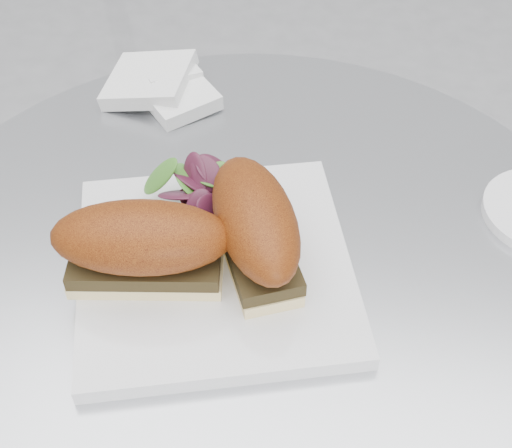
# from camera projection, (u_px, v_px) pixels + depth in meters

# --- Properties ---
(table) EXTENTS (0.70, 0.70, 0.73)m
(table) POSITION_uv_depth(u_px,v_px,m) (252.00, 396.00, 0.84)
(table) COLOR silver
(table) RESTS_ON ground
(plate) EXTENTS (0.30, 0.30, 0.02)m
(plate) POSITION_uv_depth(u_px,v_px,m) (215.00, 266.00, 0.65)
(plate) COLOR silver
(plate) RESTS_ON table
(sandwich_left) EXTENTS (0.16, 0.09, 0.08)m
(sandwich_left) POSITION_uv_depth(u_px,v_px,m) (142.00, 244.00, 0.60)
(sandwich_left) COLOR beige
(sandwich_left) RESTS_ON plate
(sandwich_right) EXTENTS (0.12, 0.16, 0.08)m
(sandwich_right) POSITION_uv_depth(u_px,v_px,m) (255.00, 225.00, 0.62)
(sandwich_right) COLOR beige
(sandwich_right) RESTS_ON plate
(salad) EXTENTS (0.11, 0.11, 0.05)m
(salad) POSITION_uv_depth(u_px,v_px,m) (210.00, 184.00, 0.68)
(salad) COLOR #538F2E
(salad) RESTS_ON plate
(napkin) EXTENTS (0.16, 0.16, 0.02)m
(napkin) POSITION_uv_depth(u_px,v_px,m) (165.00, 93.00, 0.83)
(napkin) COLOR white
(napkin) RESTS_ON table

